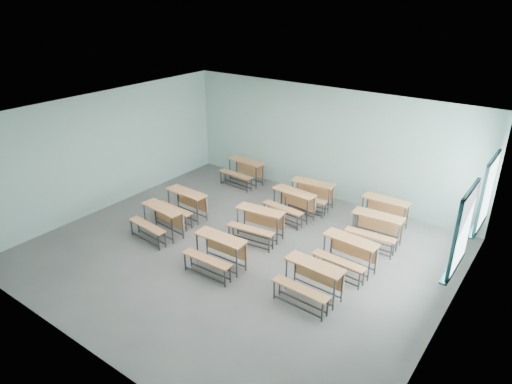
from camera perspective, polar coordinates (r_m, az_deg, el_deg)
room at (r=9.97m, az=-1.74°, el=0.26°), size 9.04×8.04×3.24m
desk_unit_r0c0 at (r=11.42m, az=-11.98°, el=-3.14°), size 1.27×0.92×0.74m
desk_unit_r0c1 at (r=9.93m, az=-4.80°, el=-7.06°), size 1.21×0.83×0.74m
desk_unit_r0c2 at (r=9.08m, az=6.90°, el=-10.49°), size 1.22×0.85×0.74m
desk_unit_r1c0 at (r=12.15m, az=-8.99°, el=-1.16°), size 1.23×0.86×0.74m
desk_unit_r1c1 at (r=11.04m, az=0.27°, el=-3.55°), size 1.28×0.94×0.74m
desk_unit_r1c2 at (r=10.02m, az=11.38°, el=-7.19°), size 1.24×0.87×0.74m
desk_unit_r2c1 at (r=12.06m, az=4.46°, el=-1.11°), size 1.26×0.90×0.74m
desk_unit_r2c2 at (r=11.16m, az=14.76°, el=-4.11°), size 1.24×0.87×0.74m
desk_unit_r3c0 at (r=14.17m, az=-1.55°, el=2.91°), size 1.25×0.89×0.74m
desk_unit_r3c1 at (r=12.67m, az=6.90°, el=0.08°), size 1.27×0.92×0.74m
desk_unit_r3c2 at (r=12.02m, az=15.67°, el=-2.09°), size 1.20×0.81×0.74m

